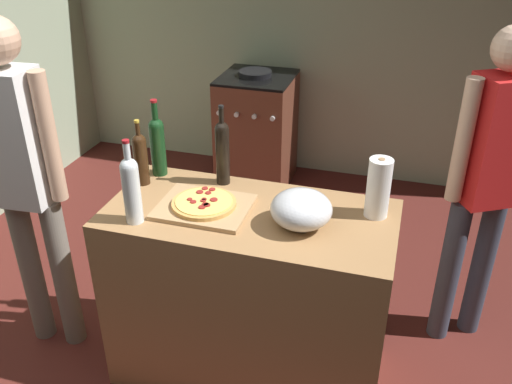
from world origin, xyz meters
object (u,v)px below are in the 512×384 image
Objects in this scene: wine_bottle_amber at (222,150)px; wine_bottle_clear at (157,143)px; paper_towel_roll at (378,188)px; stove at (257,130)px; pizza at (204,203)px; wine_bottle_dark at (131,187)px; mixing_bowl at (301,209)px; person_in_red at (487,175)px; person_in_stripes at (25,173)px; wine_bottle_green at (141,157)px.

wine_bottle_amber is 1.02× the size of wine_bottle_clear.
paper_towel_roll is 2.24m from stove.
wine_bottle_dark is (-0.24, -0.18, 0.13)m from pizza.
wine_bottle_clear is (-0.09, 0.44, 0.00)m from wine_bottle_dark.
wine_bottle_dark is (-0.68, -0.16, 0.08)m from mixing_bowl.
pizza is 1.35m from person_in_red.
person_in_stripes is (-0.63, 0.12, -0.08)m from wine_bottle_dark.
mixing_bowl is at bearing -1.78° from pizza.
mixing_bowl is 2.26m from stove.
stove is 0.57× the size of person_in_red.
wine_bottle_green is at bearing 21.83° from person_in_stripes.
paper_towel_roll is at bearing 7.77° from person_in_stripes.
pizza is 0.74× the size of wine_bottle_clear.
person_in_red is at bearing 12.72° from wine_bottle_clear.
wine_bottle_amber is at bearing 172.39° from paper_towel_roll.
person_in_red is at bearing -42.28° from stove.
wine_bottle_green is at bearing -163.60° from person_in_red.
person_in_red is at bearing 17.75° from person_in_stripes.
mixing_bowl is (0.44, -0.01, 0.05)m from pizza.
mixing_bowl is at bearing -140.84° from person_in_red.
wine_bottle_green is 0.34× the size of stove.
stove is 2.21m from person_in_stripes.
wine_bottle_dark is 0.22× the size of person_in_stripes.
wine_bottle_dark is 0.22× the size of person_in_red.
pizza is 0.73× the size of wine_bottle_amber.
paper_towel_roll is 0.70× the size of wine_bottle_clear.
paper_towel_roll is 1.03m from wine_bottle_dark.
stove is at bearing 76.25° from person_in_stripes.
person_in_red reaches higher than wine_bottle_dark.
mixing_bowl is 0.99m from person_in_red.
stove is at bearing 137.72° from person_in_red.
wine_bottle_clear is at bearing -89.21° from stove.
mixing_bowl is 0.15× the size of person_in_red.
person_in_stripes reaches higher than person_in_red.
wine_bottle_amber is 1.91m from stove.
wine_bottle_clear is 0.22× the size of person_in_stripes.
wine_bottle_amber reaches higher than stove.
wine_bottle_green is 0.12m from wine_bottle_clear.
paper_towel_roll reaches higher than pizza.
person_in_red is (1.20, 0.61, 0.02)m from pizza.
pizza is at bearing -153.12° from person_in_red.
paper_towel_roll is 0.74m from wine_bottle_amber.
paper_towel_roll is at bearing -5.26° from wine_bottle_clear.
wine_bottle_dark reaches higher than stove.
person_in_red is at bearing 28.52° from wine_bottle_dark.
wine_bottle_dark reaches higher than wine_bottle_green.
person_in_stripes is at bearing -178.23° from mixing_bowl.
mixing_bowl is 0.67× the size of wine_bottle_clear.
mixing_bowl is 0.34m from paper_towel_roll.
person_in_stripes reaches higher than stove.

